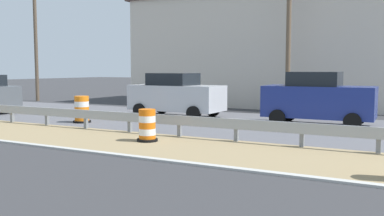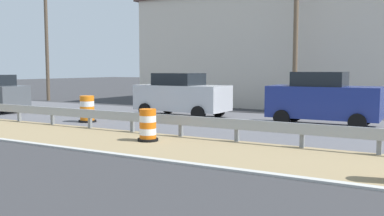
{
  "view_description": "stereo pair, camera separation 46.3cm",
  "coord_description": "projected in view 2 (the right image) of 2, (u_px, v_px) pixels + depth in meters",
  "views": [
    {
      "loc": [
        -9.98,
        3.7,
        2.24
      ],
      "look_at": [
        1.27,
        9.71,
        1.07
      ],
      "focal_mm": 40.08,
      "sensor_mm": 36.0,
      "label": 1
    },
    {
      "loc": [
        -9.76,
        3.29,
        2.24
      ],
      "look_at": [
        1.27,
        9.71,
        1.07
      ],
      "focal_mm": 40.08,
      "sensor_mm": 36.0,
      "label": 2
    }
  ],
  "objects": [
    {
      "name": "utility_pole_near",
      "position": [
        296.0,
        26.0,
        20.97
      ],
      "size": [
        0.24,
        1.8,
        8.33
      ],
      "color": "brown",
      "rests_on": "ground"
    },
    {
      "name": "car_trailing_near_lane",
      "position": [
        182.0,
        95.0,
        19.96
      ],
      "size": [
        2.16,
        4.37,
        2.04
      ],
      "rotation": [
        0.0,
        0.0,
        -1.59
      ],
      "color": "silver",
      "rests_on": "ground"
    },
    {
      "name": "utility_pole_mid",
      "position": [
        46.0,
        36.0,
        29.76
      ],
      "size": [
        0.24,
        1.8,
        8.72
      ],
      "color": "brown",
      "rests_on": "ground"
    },
    {
      "name": "traffic_barrel_close",
      "position": [
        148.0,
        127.0,
        13.28
      ],
      "size": [
        0.65,
        0.65,
        1.0
      ],
      "color": "orange",
      "rests_on": "ground"
    },
    {
      "name": "roadside_shop_near",
      "position": [
        278.0,
        50.0,
        26.54
      ],
      "size": [
        7.57,
        16.59,
        6.79
      ],
      "color": "beige",
      "rests_on": "ground"
    },
    {
      "name": "car_distant_a",
      "position": [
        323.0,
        99.0,
        16.77
      ],
      "size": [
        2.03,
        4.25,
        2.12
      ],
      "rotation": [
        0.0,
        0.0,
        -1.55
      ],
      "color": "navy",
      "rests_on": "ground"
    },
    {
      "name": "traffic_barrel_mid",
      "position": [
        87.0,
        110.0,
        18.01
      ],
      "size": [
        0.74,
        0.74,
        1.11
      ],
      "color": "orange",
      "rests_on": "ground"
    }
  ]
}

